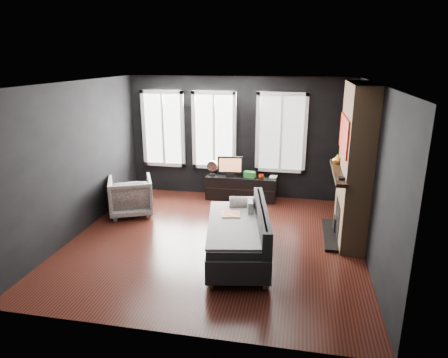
% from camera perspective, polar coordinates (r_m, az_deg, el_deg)
% --- Properties ---
extents(floor, '(5.00, 5.00, 0.00)m').
position_cam_1_polar(floor, '(7.09, -1.27, -8.80)').
color(floor, black).
rests_on(floor, ground).
extents(ceiling, '(5.00, 5.00, 0.00)m').
position_cam_1_polar(ceiling, '(6.39, -1.43, 13.54)').
color(ceiling, white).
rests_on(ceiling, ground).
extents(wall_back, '(5.00, 0.02, 2.70)m').
position_cam_1_polar(wall_back, '(9.01, 2.07, 5.89)').
color(wall_back, black).
rests_on(wall_back, ground).
extents(wall_left, '(0.02, 5.00, 2.70)m').
position_cam_1_polar(wall_left, '(7.54, -20.26, 2.63)').
color(wall_left, black).
rests_on(wall_left, ground).
extents(wall_right, '(0.02, 5.00, 2.70)m').
position_cam_1_polar(wall_right, '(6.57, 20.48, 0.58)').
color(wall_right, black).
rests_on(wall_right, ground).
extents(windows, '(4.00, 0.16, 1.76)m').
position_cam_1_polar(windows, '(8.91, -0.83, 12.46)').
color(windows, white).
rests_on(windows, wall_back).
extents(fireplace, '(0.70, 1.62, 2.70)m').
position_cam_1_polar(fireplace, '(7.11, 18.17, 2.01)').
color(fireplace, '#93724C').
rests_on(fireplace, floor).
extents(sofa, '(1.35, 2.17, 0.87)m').
position_cam_1_polar(sofa, '(6.37, 1.89, -7.60)').
color(sofa, black).
rests_on(sofa, floor).
extents(stripe_pillow, '(0.14, 0.36, 0.35)m').
position_cam_1_polar(stripe_pillow, '(6.73, 3.74, -4.44)').
color(stripe_pillow, gray).
rests_on(stripe_pillow, sofa).
extents(armchair, '(1.08, 1.06, 0.86)m').
position_cam_1_polar(armchair, '(8.31, -13.21, -2.12)').
color(armchair, silver).
rests_on(armchair, floor).
extents(media_console, '(1.57, 0.49, 0.54)m').
position_cam_1_polar(media_console, '(9.02, 2.49, -1.21)').
color(media_console, black).
rests_on(media_console, floor).
extents(monitor, '(0.58, 0.18, 0.51)m').
position_cam_1_polar(monitor, '(8.89, 0.89, 2.05)').
color(monitor, black).
rests_on(monitor, media_console).
extents(desk_fan, '(0.25, 0.25, 0.34)m').
position_cam_1_polar(desk_fan, '(8.97, -1.70, 1.63)').
color(desk_fan, '#9D9D9D').
rests_on(desk_fan, media_console).
extents(mug, '(0.14, 0.12, 0.11)m').
position_cam_1_polar(mug, '(8.79, 5.33, 0.46)').
color(mug, '#F93403').
rests_on(mug, media_console).
extents(book, '(0.16, 0.03, 0.22)m').
position_cam_1_polar(book, '(8.90, 6.59, 0.97)').
color(book, '#BEB899').
rests_on(book, media_console).
extents(storage_box, '(0.27, 0.20, 0.13)m').
position_cam_1_polar(storage_box, '(8.84, 3.71, 0.67)').
color(storage_box, '#256E2B').
rests_on(storage_box, media_console).
extents(mantel_vase, '(0.22, 0.23, 0.17)m').
position_cam_1_polar(mantel_vase, '(7.53, 15.88, 2.73)').
color(mantel_vase, gold).
rests_on(mantel_vase, fireplace).
extents(mantel_clock, '(0.15, 0.15, 0.04)m').
position_cam_1_polar(mantel_clock, '(6.58, 16.47, 0.08)').
color(mantel_clock, black).
rests_on(mantel_clock, fireplace).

